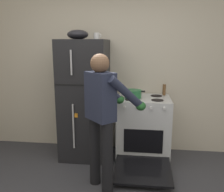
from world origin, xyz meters
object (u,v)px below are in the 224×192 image
at_px(red_pot, 133,94).
at_px(pepper_mill, 164,90).
at_px(mixing_bowl, 78,35).
at_px(coffee_mug, 97,36).
at_px(refrigerator, 85,100).
at_px(stove_range, 143,129).
at_px(person_cook, 103,110).

relative_size(red_pot, pepper_mill, 2.09).
bearing_deg(red_pot, mixing_bowl, 176.42).
bearing_deg(coffee_mug, refrigerator, -164.60).
distance_m(stove_range, mixing_bowl, 1.67).
distance_m(person_cook, mixing_bowl, 1.30).
relative_size(red_pot, coffee_mug, 3.03).
bearing_deg(stove_range, refrigerator, 178.84).
distance_m(stove_range, pepper_mill, 0.67).
relative_size(refrigerator, mixing_bowl, 5.86).
distance_m(stove_range, red_pot, 0.56).
bearing_deg(refrigerator, mixing_bowl, 179.79).
height_order(person_cook, pepper_mill, person_cook).
bearing_deg(stove_range, person_cook, -119.59).
xyz_separation_m(red_pot, mixing_bowl, (-0.80, 0.05, 0.83)).
bearing_deg(coffee_mug, stove_range, -5.58).
bearing_deg(mixing_bowl, red_pot, -3.58).
distance_m(red_pot, pepper_mill, 0.52).
bearing_deg(stove_range, red_pot, -168.71).
xyz_separation_m(coffee_mug, mixing_bowl, (-0.26, -0.05, 0.02)).
relative_size(coffee_mug, pepper_mill, 0.69).
relative_size(refrigerator, coffee_mug, 15.70).
height_order(red_pot, coffee_mug, coffee_mug).
relative_size(pepper_mill, mixing_bowl, 0.54).
relative_size(stove_range, pepper_mill, 7.59).
distance_m(refrigerator, mixing_bowl, 0.95).
height_order(person_cook, mixing_bowl, mixing_bowl).
distance_m(person_cook, red_pot, 0.85).
distance_m(refrigerator, pepper_mill, 1.20).
distance_m(person_cook, pepper_mill, 1.29).
height_order(refrigerator, pepper_mill, refrigerator).
bearing_deg(pepper_mill, mixing_bowl, -170.98).
height_order(coffee_mug, mixing_bowl, mixing_bowl).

